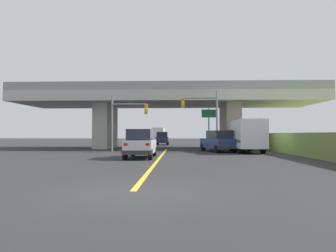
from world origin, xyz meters
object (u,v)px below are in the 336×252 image
at_px(box_truck, 246,135).
at_px(traffic_signal_farside, 125,116).
at_px(suv_lead, 141,144).
at_px(traffic_signal_nearside, 205,113).
at_px(highway_sign, 209,119).
at_px(sedan_oncoming, 162,138).
at_px(suv_crossing, 218,141).
at_px(semi_truck_distant, 159,135).

distance_m(box_truck, traffic_signal_farside, 11.58).
distance_m(suv_lead, traffic_signal_nearside, 9.86).
bearing_deg(traffic_signal_nearside, traffic_signal_farside, -176.82).
height_order(suv_lead, highway_sign, highway_sign).
height_order(suv_lead, traffic_signal_nearside, traffic_signal_nearside).
distance_m(suv_lead, box_truck, 11.25).
height_order(traffic_signal_nearside, highway_sign, traffic_signal_nearside).
bearing_deg(sedan_oncoming, suv_lead, -90.35).
height_order(suv_crossing, highway_sign, highway_sign).
xyz_separation_m(highway_sign, semi_truck_distant, (-7.47, 27.44, -1.81)).
height_order(highway_sign, semi_truck_distant, highway_sign).
xyz_separation_m(suv_lead, traffic_signal_nearside, (5.22, 7.90, 2.74)).
distance_m(suv_crossing, traffic_signal_nearside, 3.02).
relative_size(suv_crossing, traffic_signal_nearside, 0.88).
distance_m(suv_crossing, semi_truck_distant, 33.36).
height_order(traffic_signal_farside, semi_truck_distant, traffic_signal_farside).
height_order(sedan_oncoming, traffic_signal_nearside, traffic_signal_nearside).
distance_m(suv_lead, semi_truck_distant, 39.95).
bearing_deg(suv_crossing, traffic_signal_farside, 165.13).
height_order(suv_lead, box_truck, box_truck).
height_order(box_truck, semi_truck_distant, box_truck).
distance_m(suv_crossing, box_truck, 2.61).
relative_size(sedan_oncoming, semi_truck_distant, 0.61).
bearing_deg(traffic_signal_nearside, suv_crossing, -18.44).
height_order(suv_lead, sedan_oncoming, same).
bearing_deg(sedan_oncoming, traffic_signal_nearside, -73.74).
height_order(box_truck, highway_sign, highway_sign).
xyz_separation_m(sedan_oncoming, semi_truck_distant, (-1.56, 14.65, 0.56)).
relative_size(suv_crossing, semi_truck_distant, 0.73).
bearing_deg(traffic_signal_farside, highway_sign, 30.29).
height_order(suv_crossing, box_truck, box_truck).
bearing_deg(semi_truck_distant, highway_sign, -74.77).
xyz_separation_m(sedan_oncoming, highway_sign, (5.91, -12.79, 2.37)).
bearing_deg(sedan_oncoming, traffic_signal_farside, -98.54).
bearing_deg(highway_sign, traffic_signal_farside, -149.71).
bearing_deg(suv_lead, box_truck, 37.55).
height_order(sedan_oncoming, traffic_signal_farside, traffic_signal_farside).
relative_size(box_truck, traffic_signal_nearside, 1.17).
bearing_deg(suv_lead, highway_sign, 64.10).
xyz_separation_m(suv_crossing, traffic_signal_nearside, (-1.22, 0.41, 2.74)).
relative_size(suv_lead, sedan_oncoming, 1.01).
distance_m(suv_lead, sedan_oncoming, 25.27).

